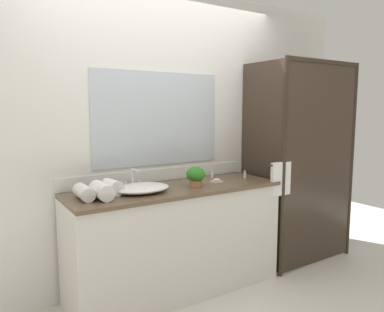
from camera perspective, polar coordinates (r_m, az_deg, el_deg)
The scene contains 13 objects.
ground_plane at distance 3.34m, azimuth -2.31°, elevation -20.14°, with size 8.00×8.00×0.00m, color silver.
wall_back_with_mirror at distance 3.28m, azimuth -5.46°, elevation 3.11°, with size 4.40×0.06×2.60m.
vanity_cabinet at distance 3.17m, azimuth -2.44°, elevation -12.82°, with size 1.80×0.58×0.90m.
shower_enclosure at distance 3.69m, azimuth 16.56°, elevation -1.07°, with size 1.20×0.59×2.00m.
sink_basin at distance 2.88m, azimuth -7.78°, elevation -4.94°, with size 0.44×0.33×0.07m, color white.
faucet at distance 3.03m, azimuth -9.17°, elevation -3.96°, with size 0.17×0.14×0.16m.
potted_plant at distance 3.05m, azimuth 0.58°, elevation -3.02°, with size 0.16×0.16×0.17m.
soap_dish at distance 3.24m, azimuth 3.80°, elevation -3.86°, with size 0.10×0.07×0.04m.
amenity_bottle_lotion at distance 3.47m, azimuth 8.21°, elevation -2.83°, with size 0.02×0.02×0.07m.
amenity_bottle_shampoo at distance 3.46m, azimuth 3.14°, elevation -2.76°, with size 0.03×0.03×0.08m.
rolled_towel_near_edge at distance 2.74m, azimuth -16.42°, elevation -5.43°, with size 0.10×0.10×0.24m, color white.
rolled_towel_middle at distance 2.72m, azimuth -13.86°, elevation -5.26°, with size 0.12×0.12×0.25m, color white.
rolled_towel_far_edge at distance 2.83m, azimuth -12.29°, elevation -4.75°, with size 0.12×0.12×0.18m, color white.
Camera 1 is at (-1.49, -2.57, 1.54)m, focal length 34.38 mm.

